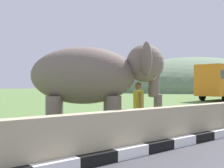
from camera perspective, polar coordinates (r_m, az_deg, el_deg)
striped_curb at (r=5.40m, az=-7.06°, el=-15.81°), size 16.20×0.20×0.24m
barrier_parapet at (r=7.03m, az=8.25°, el=-8.97°), size 28.00×0.36×1.00m
elephant at (r=8.39m, az=-3.28°, el=1.50°), size 3.95×3.53×2.82m
person_handler at (r=8.88m, az=5.42°, el=-4.37°), size 0.40×0.60×1.66m
hill_east at (r=70.34m, az=16.66°, el=-1.43°), size 46.35×37.08×16.10m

